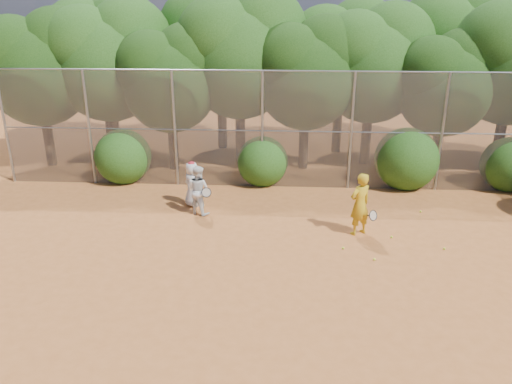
{
  "coord_description": "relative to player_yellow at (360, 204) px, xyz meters",
  "views": [
    {
      "loc": [
        -0.22,
        -10.53,
        6.05
      ],
      "look_at": [
        -1.0,
        2.5,
        1.1
      ],
      "focal_mm": 35.0,
      "sensor_mm": 36.0,
      "label": 1
    }
  ],
  "objects": [
    {
      "name": "tree_11",
      "position": [
        0.19,
        8.37,
        3.27
      ],
      "size": [
        4.64,
        4.03,
        6.35
      ],
      "color": "black",
      "rests_on": "ground"
    },
    {
      "name": "tree_10",
      "position": [
        -4.81,
        8.77,
        3.74
      ],
      "size": [
        5.15,
        4.48,
        7.06
      ],
      "color": "black",
      "rests_on": "ground"
    },
    {
      "name": "player_white",
      "position": [
        -4.69,
        1.19,
        -0.13
      ],
      "size": [
        0.92,
        0.85,
        1.52
      ],
      "rotation": [
        0.0,
        0.0,
        2.67
      ],
      "color": "silver",
      "rests_on": "ground"
    },
    {
      "name": "ball_4",
      "position": [
        2.14,
        1.64,
        -0.86
      ],
      "size": [
        0.07,
        0.07,
        0.07
      ],
      "primitive_type": "sphere",
      "color": "yellow",
      "rests_on": "ground"
    },
    {
      "name": "bush_1",
      "position": [
        -2.87,
        4.03,
        0.01
      ],
      "size": [
        1.8,
        1.8,
        1.8
      ],
      "primitive_type": "sphere",
      "color": "#1C4511",
      "rests_on": "ground"
    },
    {
      "name": "tree_3",
      "position": [
        -3.81,
        6.57,
        3.5
      ],
      "size": [
        4.89,
        4.26,
        6.7
      ],
      "color": "black",
      "rests_on": "ground"
    },
    {
      "name": "ball_0",
      "position": [
        0.9,
        -0.24,
        -0.86
      ],
      "size": [
        0.07,
        0.07,
        0.07
      ],
      "primitive_type": "sphere",
      "color": "yellow",
      "rests_on": "ground"
    },
    {
      "name": "ball_1",
      "position": [
        0.21,
        -1.55,
        -0.86
      ],
      "size": [
        0.07,
        0.07,
        0.07
      ],
      "primitive_type": "sphere",
      "color": "yellow",
      "rests_on": "ground"
    },
    {
      "name": "tree_6",
      "position": [
        3.68,
        5.76,
        2.58
      ],
      "size": [
        3.86,
        3.36,
        5.29
      ],
      "color": "black",
      "rests_on": "ground"
    },
    {
      "name": "bush_0",
      "position": [
        -7.87,
        4.03,
        0.11
      ],
      "size": [
        2.0,
        2.0,
        2.0
      ],
      "primitive_type": "sphere",
      "color": "#1C4511",
      "rests_on": "ground"
    },
    {
      "name": "tree_2",
      "position": [
        -6.32,
        5.56,
        2.69
      ],
      "size": [
        3.99,
        3.47,
        5.47
      ],
      "color": "black",
      "rests_on": "ground"
    },
    {
      "name": "tree_9",
      "position": [
        -9.81,
        8.57,
        3.45
      ],
      "size": [
        4.83,
        4.2,
        6.62
      ],
      "color": "black",
      "rests_on": "ground"
    },
    {
      "name": "tree_5",
      "position": [
        1.19,
        6.77,
        3.16
      ],
      "size": [
        4.51,
        3.92,
        6.17
      ],
      "color": "black",
      "rests_on": "ground"
    },
    {
      "name": "ball_2",
      "position": [
        2.14,
        -0.86,
        -0.86
      ],
      "size": [
        0.07,
        0.07,
        0.07
      ],
      "primitive_type": "sphere",
      "color": "yellow",
      "rests_on": "ground"
    },
    {
      "name": "tree_4",
      "position": [
        -1.32,
        5.96,
        2.87
      ],
      "size": [
        4.19,
        3.64,
        5.73
      ],
      "color": "black",
      "rests_on": "ground"
    },
    {
      "name": "tree_12",
      "position": [
        4.69,
        8.97,
        3.62
      ],
      "size": [
        5.02,
        4.37,
        6.88
      ],
      "color": "black",
      "rests_on": "ground"
    },
    {
      "name": "fence_back",
      "position": [
        -1.99,
        3.73,
        1.16
      ],
      "size": [
        20.05,
        0.09,
        4.03
      ],
      "color": "gray",
      "rests_on": "ground"
    },
    {
      "name": "bush_3",
      "position": [
        5.63,
        4.03,
        0.06
      ],
      "size": [
        1.9,
        1.9,
        1.9
      ],
      "primitive_type": "sphere",
      "color": "#1C4511",
      "rests_on": "ground"
    },
    {
      "name": "ball_3",
      "position": [
        -0.5,
        -0.98,
        -0.86
      ],
      "size": [
        0.07,
        0.07,
        0.07
      ],
      "primitive_type": "sphere",
      "color": "yellow",
      "rests_on": "ground"
    },
    {
      "name": "player_teen",
      "position": [
        -4.97,
        1.79,
        -0.16
      ],
      "size": [
        0.83,
        0.82,
        1.47
      ],
      "rotation": [
        0.0,
        0.0,
        2.4
      ],
      "color": "silver",
      "rests_on": "ground"
    },
    {
      "name": "bush_2",
      "position": [
        2.13,
        4.03,
        0.21
      ],
      "size": [
        2.2,
        2.2,
        2.2
      ],
      "primitive_type": "sphere",
      "color": "#1C4511",
      "rests_on": "ground"
    },
    {
      "name": "tree_1",
      "position": [
        -8.81,
        6.27,
        3.27
      ],
      "size": [
        4.64,
        4.03,
        6.35
      ],
      "color": "black",
      "rests_on": "ground"
    },
    {
      "name": "tree_0",
      "position": [
        -11.31,
        5.77,
        3.04
      ],
      "size": [
        4.38,
        3.81,
        6.0
      ],
      "color": "black",
      "rests_on": "ground"
    },
    {
      "name": "ground",
      "position": [
        -1.87,
        -2.27,
        -0.89
      ],
      "size": [
        80.0,
        80.0,
        0.0
      ],
      "primitive_type": "plane",
      "color": "#AB5B26",
      "rests_on": "ground"
    },
    {
      "name": "player_yellow",
      "position": [
        0.0,
        0.0,
        0.0
      ],
      "size": [
        0.9,
        0.71,
        1.78
      ],
      "rotation": [
        0.0,
        0.0,
        3.71
      ],
      "color": "gold",
      "rests_on": "ground"
    }
  ]
}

